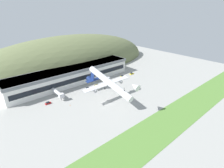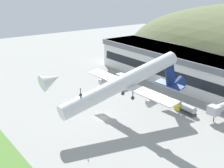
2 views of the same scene
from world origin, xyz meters
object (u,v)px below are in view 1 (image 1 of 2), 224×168
object	(u,v)px
service_car_0	(132,74)
service_car_1	(48,103)
jetway_1	(105,78)
jetway_0	(58,93)
cargo_airplane	(108,83)
fuel_truck	(100,85)
terminal_building	(72,74)
service_car_3	(88,88)
traffic_cone_0	(70,105)
service_car_2	(122,76)

from	to	relation	value
service_car_0	service_car_1	bearing A→B (deg)	-178.65
jetway_1	service_car_1	xyz separation A→B (m)	(-53.88, -4.76, -3.31)
jetway_0	cargo_airplane	bearing A→B (deg)	-42.43
service_car_0	fuel_truck	world-z (taller)	fuel_truck
terminal_building	jetway_0	size ratio (longest dim) A/B	7.16
service_car_3	jetway_1	bearing A→B (deg)	7.91
service_car_1	traffic_cone_0	size ratio (longest dim) A/B	6.79
service_car_0	fuel_truck	size ratio (longest dim) A/B	0.50
jetway_0	jetway_1	bearing A→B (deg)	1.44
terminal_building	service_car_0	distance (m)	58.17
jetway_0	fuel_truck	bearing A→B (deg)	-7.70
service_car_2	cargo_airplane	bearing A→B (deg)	-147.12
cargo_airplane	service_car_3	world-z (taller)	cargo_airplane
jetway_1	fuel_truck	size ratio (longest dim) A/B	1.54
jetway_0	terminal_building	bearing A→B (deg)	39.25
terminal_building	jetway_1	size ratio (longest dim) A/B	8.29
jetway_1	service_car_0	bearing A→B (deg)	-4.84
jetway_1	fuel_truck	bearing A→B (deg)	-149.81
service_car_2	service_car_0	bearing A→B (deg)	-3.92
jetway_1	cargo_airplane	bearing A→B (deg)	-123.46
terminal_building	jetway_1	distance (m)	28.17
jetway_0	traffic_cone_0	world-z (taller)	jetway_0
cargo_airplane	service_car_2	size ratio (longest dim) A/B	14.60
terminal_building	fuel_truck	distance (m)	26.70
service_car_1	fuel_truck	world-z (taller)	fuel_truck
cargo_airplane	fuel_truck	bearing A→B (deg)	70.27
terminal_building	service_car_2	distance (m)	46.77
traffic_cone_0	service_car_0	bearing A→B (deg)	10.32
service_car_2	service_car_3	bearing A→B (deg)	-178.78
jetway_0	service_car_0	world-z (taller)	jetway_0
terminal_building	fuel_truck	bearing A→B (deg)	-62.33
service_car_1	service_car_2	distance (m)	74.04
jetway_1	fuel_truck	xyz separation A→B (m)	(-9.93, -5.78, -2.50)
terminal_building	service_car_2	xyz separation A→B (m)	(42.09, -19.11, -7.12)
jetway_1	service_car_2	xyz separation A→B (m)	(20.11, -1.90, -3.37)
jetway_1	service_car_3	distance (m)	20.28
terminal_building	cargo_airplane	distance (m)	43.75
terminal_building	jetway_0	xyz separation A→B (m)	(-22.43, -18.33, -3.75)
terminal_building	service_car_1	xyz separation A→B (m)	(-31.89, -21.97, -7.06)
service_car_1	service_car_3	size ratio (longest dim) A/B	0.86
service_car_3	traffic_cone_0	size ratio (longest dim) A/B	7.91
service_car_2	traffic_cone_0	size ratio (longest dim) A/B	6.32
terminal_building	service_car_0	bearing A→B (deg)	-20.20
fuel_truck	service_car_3	bearing A→B (deg)	162.96
cargo_airplane	jetway_0	bearing A→B (deg)	137.57
jetway_1	service_car_0	size ratio (longest dim) A/B	3.06
terminal_building	jetway_1	bearing A→B (deg)	-38.06
fuel_truck	terminal_building	bearing A→B (deg)	117.67
jetway_1	service_car_1	size ratio (longest dim) A/B	3.39
terminal_building	service_car_3	size ratio (longest dim) A/B	24.13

